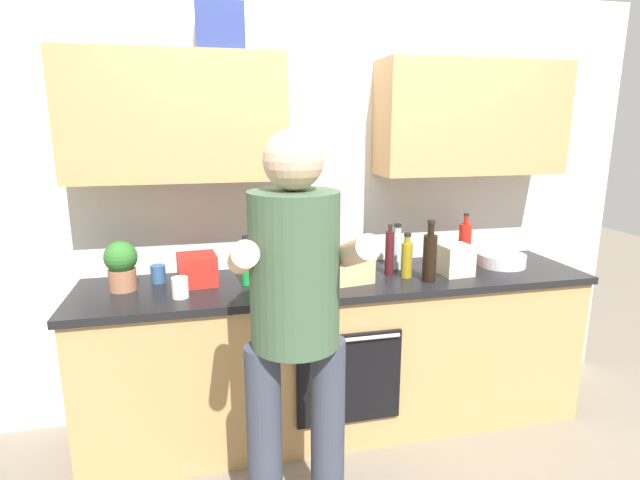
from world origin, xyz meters
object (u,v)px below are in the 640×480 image
Objects in this scene: bottle_soda at (246,263)px; grocery_bag_rice at (455,260)px; knife_block at (303,257)px; bottle_soy at (430,256)px; cup_tea at (158,274)px; bottle_hotsauce at (465,244)px; bottle_oil at (407,258)px; cup_coffee at (180,288)px; grocery_bag_bread at (350,265)px; bottle_water at (397,250)px; mixing_bowl at (502,260)px; bottle_wine at (390,253)px; person_standing at (295,317)px; bottle_vinegar at (273,257)px; grocery_bag_crisps at (197,269)px; potted_herb at (121,264)px.

grocery_bag_rice is at bearing -4.45° from bottle_soda.
knife_block is 0.87m from grocery_bag_rice.
cup_tea is (-1.44, 0.31, -0.09)m from bottle_soy.
bottle_hotsauce reaches higher than bottle_oil.
grocery_bag_bread reaches higher than cup_coffee.
bottle_oil is at bearing -4.88° from bottle_soda.
bottle_oil is (-0.44, -0.15, -0.02)m from bottle_hotsauce.
mixing_bowl is at bearing -8.49° from bottle_water.
bottle_soda is 0.49m from cup_tea.
bottle_wine is (0.81, -0.01, 0.01)m from bottle_soda.
person_standing is 5.04× the size of bottle_soy.
bottle_soy reaches higher than grocery_bag_bread.
grocery_bag_bread is (0.40, -0.10, -0.04)m from bottle_vinegar.
bottle_oil is (0.89, -0.08, -0.01)m from bottle_soda.
cup_tea is at bearing 171.94° from grocery_bag_rice.
bottle_water is at bearing 7.99° from bottle_vinegar.
grocery_bag_bread reaches higher than grocery_bag_rice.
bottle_water is 0.18m from bottle_oil.
grocery_bag_bread is at bearing -175.92° from bottle_oil.
bottle_wine is 1.07m from grocery_bag_crisps.
bottle_vinegar is 1.18m from bottle_hotsauce.
person_standing reaches higher than potted_herb.
person_standing is 0.93m from knife_block.
bottle_hotsauce is at bearing -2.24° from cup_tea.
person_standing is 1.14m from cup_tea.
cup_coffee is 0.43× the size of grocery_bag_bread.
bottle_wine is at bearing 168.06° from grocery_bag_rice.
bottle_hotsauce reaches higher than cup_coffee.
bottle_soda is at bearing -4.43° from potted_herb.
knife_block is at bearing 169.13° from grocery_bag_rice.
bottle_soy is 3.57× the size of cup_tea.
bottle_vinegar is 1.17× the size of knife_block.
bottle_vinegar reaches higher than cup_tea.
cup_coffee is 0.22m from grocery_bag_crisps.
cup_coffee is 1.52m from grocery_bag_rice.
bottle_wine is 1.16m from cup_coffee.
knife_block is at bearing 17.67° from cup_coffee.
grocery_bag_crisps is at bearing 112.50° from person_standing.
bottle_hotsauce is 0.22m from grocery_bag_rice.
bottle_soda is 0.92× the size of bottle_wine.
grocery_bag_rice is (1.06, 0.74, -0.04)m from person_standing.
grocery_bag_bread is at bearing -173.65° from mixing_bowl.
grocery_bag_rice reaches higher than grocery_bag_crisps.
bottle_hotsauce is 0.25m from mixing_bowl.
cup_tea reaches higher than mixing_bowl.
knife_block is at bearing 159.36° from bottle_soy.
bottle_vinegar is 0.85m from bottle_soy.
bottle_soy is 1.35× the size of bottle_oil.
knife_block is 0.96m from potted_herb.
knife_block is at bearing 76.81° from person_standing.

